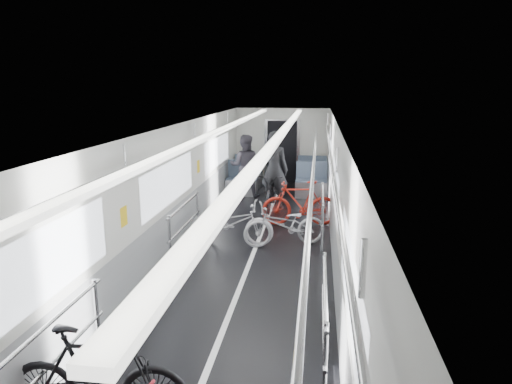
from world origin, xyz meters
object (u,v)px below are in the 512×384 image
Objects in this scene: bike_aisle at (272,190)px; person_standing at (274,170)px; person_seated at (245,166)px; bike_right_far at (300,203)px; bike_left_far at (232,222)px; bike_right_mid at (285,225)px; bike_left_mid at (98,378)px.

person_standing is (0.04, 0.10, 0.53)m from bike_aisle.
person_standing is at bearing 67.56° from bike_aisle.
bike_aisle is at bearing 124.83° from person_seated.
bike_aisle is (-0.78, 1.39, -0.05)m from bike_right_far.
bike_aisle reaches higher than bike_left_far.
person_standing reaches higher than bike_right_far.
bike_right_mid is 0.92× the size of bike_aisle.
bike_left_mid reaches higher than bike_left_far.
bike_left_mid is 0.99× the size of bike_right_far.
bike_aisle is 1.56m from person_seated.
person_standing is at bearing -161.60° from bike_right_far.
person_seated is at bearing -3.36° from bike_left_mid.
bike_left_mid is 0.86× the size of person_standing.
bike_right_far is at bearing 120.87° from person_seated.
person_standing is (-0.49, 2.91, 0.56)m from bike_right_mid.
bike_aisle is 1.01× the size of person_seated.
person_seated reaches higher than bike_left_mid.
person_standing is 1.13× the size of person_seated.
person_seated is (-0.11, 9.16, 0.37)m from bike_left_mid.
bike_left_mid is at bearing 88.75° from person_seated.
bike_right_mid is 4.29m from person_seated.
bike_left_mid is 7.99m from bike_aisle.
person_seated is at bearing 179.92° from bike_right_mid.
bike_left_mid is 8.11m from person_standing.
bike_right_far is (0.24, 1.41, 0.08)m from bike_right_mid.
bike_left_far is (0.27, 5.14, -0.07)m from bike_left_mid.
bike_aisle is at bearing 80.08° from person_standing.
bike_left_mid is 5.15m from bike_left_far.
bike_right_mid is 3.00m from person_standing.
bike_right_mid is 0.93× the size of person_seated.
bike_right_mid is at bearing 112.74° from person_standing.
bike_right_far is at bearing -60.34° from bike_aisle.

